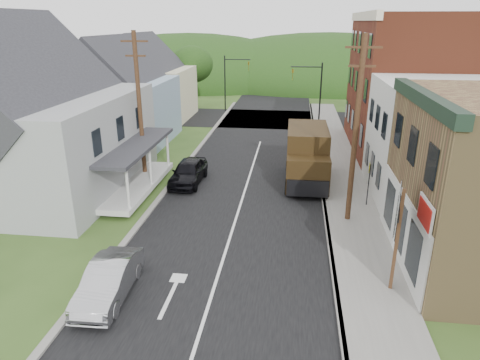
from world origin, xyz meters
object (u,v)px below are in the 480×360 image
(dark_sedan, at_px, (188,172))
(warning_sign, at_px, (369,178))
(delivery_van, at_px, (307,156))
(route_sign_cluster, at_px, (397,226))
(silver_sedan, at_px, (109,281))

(dark_sedan, height_order, warning_sign, warning_sign)
(delivery_van, height_order, route_sign_cluster, route_sign_cluster)
(silver_sedan, bearing_deg, dark_sedan, 87.37)
(dark_sedan, xyz_separation_m, route_sign_cluster, (10.11, -10.11, 1.98))
(dark_sedan, bearing_deg, warning_sign, -11.31)
(delivery_van, distance_m, route_sign_cluster, 11.62)
(warning_sign, bearing_deg, silver_sedan, -125.00)
(delivery_van, bearing_deg, dark_sedan, -171.90)
(route_sign_cluster, distance_m, warning_sign, 7.85)
(warning_sign, bearing_deg, delivery_van, 145.69)
(dark_sedan, relative_size, delivery_van, 0.71)
(delivery_van, height_order, warning_sign, delivery_van)
(silver_sedan, distance_m, delivery_van, 14.82)
(dark_sedan, xyz_separation_m, delivery_van, (7.21, 1.10, 0.97))
(silver_sedan, distance_m, dark_sedan, 11.78)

